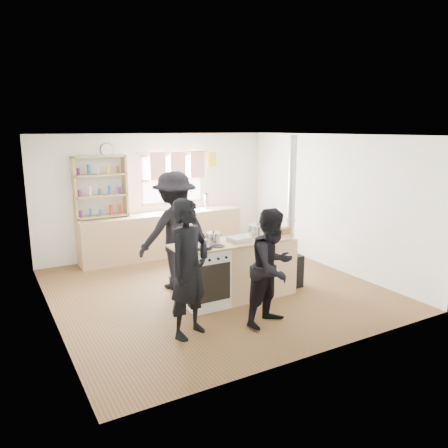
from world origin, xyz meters
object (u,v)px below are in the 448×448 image
(cooking_island, at_px, (238,269))
(roast_tray, at_px, (239,239))
(stockpot_counter, at_px, (258,231))
(person_far, at_px, (175,231))
(flue_heater, at_px, (290,249))
(thermos, at_px, (206,201))
(bread_board, at_px, (283,232))
(skillet_greens, at_px, (202,247))
(person_near_left, at_px, (189,269))
(stockpot_stove, at_px, (213,237))
(person_near_right, at_px, (273,267))

(cooking_island, bearing_deg, roast_tray, -112.06)
(stockpot_counter, bearing_deg, person_far, 138.04)
(flue_heater, bearing_deg, person_far, 151.40)
(cooking_island, bearing_deg, thermos, 72.58)
(thermos, relative_size, bread_board, 1.09)
(flue_heater, bearing_deg, bread_board, -154.31)
(skillet_greens, distance_m, person_near_left, 0.79)
(thermos, height_order, person_far, person_far)
(flue_heater, bearing_deg, stockpot_stove, 177.75)
(bread_board, bearing_deg, thermos, 88.31)
(bread_board, bearing_deg, person_near_left, -160.93)
(thermos, xyz_separation_m, cooking_island, (-0.87, -2.77, -0.59))
(person_near_right, bearing_deg, thermos, 58.87)
(roast_tray, bearing_deg, stockpot_stove, 159.10)
(thermos, relative_size, cooking_island, 0.16)
(cooking_island, height_order, stockpot_counter, stockpot_counter)
(roast_tray, distance_m, flue_heater, 1.09)
(stockpot_stove, relative_size, stockpot_counter, 0.70)
(person_near_left, bearing_deg, bread_board, -5.78)
(stockpot_stove, relative_size, person_near_right, 0.13)
(bread_board, height_order, flue_heater, flue_heater)
(skillet_greens, relative_size, person_near_left, 0.21)
(skillet_greens, distance_m, stockpot_counter, 1.08)
(stockpot_counter, height_order, person_near_left, person_near_left)
(cooking_island, relative_size, stockpot_stove, 9.42)
(stockpot_counter, xyz_separation_m, bread_board, (0.42, -0.11, -0.05))
(cooking_island, distance_m, person_near_left, 1.47)
(cooking_island, xyz_separation_m, person_near_left, (-1.18, -0.76, 0.42))
(cooking_island, relative_size, person_far, 1.02)
(skillet_greens, xyz_separation_m, person_far, (0.05, 1.09, 0.01))
(skillet_greens, bearing_deg, bread_board, 2.75)
(skillet_greens, xyz_separation_m, stockpot_stove, (0.30, 0.24, 0.05))
(thermos, xyz_separation_m, flue_heater, (0.15, -2.74, -0.41))
(stockpot_counter, relative_size, person_far, 0.15)
(skillet_greens, bearing_deg, cooking_island, 12.07)
(cooking_island, bearing_deg, stockpot_stove, 166.99)
(stockpot_counter, height_order, person_far, person_far)
(thermos, relative_size, roast_tray, 0.94)
(skillet_greens, distance_m, bread_board, 1.48)
(roast_tray, distance_m, stockpot_stove, 0.40)
(flue_heater, bearing_deg, person_near_right, -136.75)
(roast_tray, xyz_separation_m, stockpot_counter, (0.39, 0.08, 0.06))
(stockpot_counter, distance_m, person_near_right, 1.14)
(roast_tray, relative_size, person_near_right, 0.21)
(person_near_right, bearing_deg, roast_tray, 69.51)
(person_far, bearing_deg, skillet_greens, 79.81)
(thermos, xyz_separation_m, roast_tray, (-0.89, -2.82, -0.09))
(cooking_island, relative_size, bread_board, 6.78)
(thermos, height_order, skillet_greens, thermos)
(stockpot_stove, height_order, bread_board, stockpot_stove)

